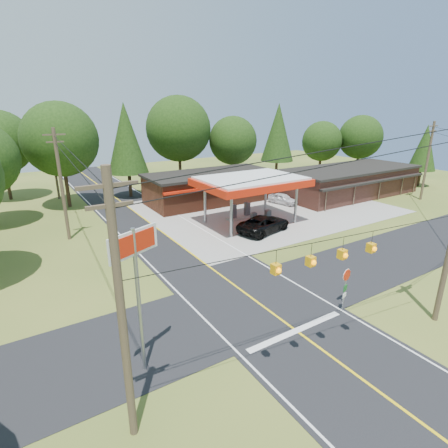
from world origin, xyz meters
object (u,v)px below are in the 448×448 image
big_stop_sign (136,268)px  octagonal_stop_sign (346,278)px  gas_canopy (251,183)px  sedan_car (283,199)px  suv_car (264,224)px

big_stop_sign → octagonal_stop_sign: bearing=-4.6°
gas_canopy → octagonal_stop_sign: (-4.50, -16.01, -2.53)m
sedan_car → big_stop_sign: 31.73m
big_stop_sign → octagonal_stop_sign: (12.50, -1.00, -3.42)m
gas_canopy → suv_car: (-0.50, -3.00, -3.45)m
gas_canopy → sedan_car: bearing=26.6°
big_stop_sign → gas_canopy: bearing=41.4°
suv_car → octagonal_stop_sign: size_ratio=2.51×
sedan_car → gas_canopy: bearing=-167.2°
gas_canopy → sedan_car: gas_canopy is taller
big_stop_sign → suv_car: bearing=36.1°
gas_canopy → big_stop_sign: 22.70m
suv_car → octagonal_stop_sign: (-4.00, -13.01, 0.92)m
suv_car → big_stop_sign: size_ratio=0.85×
gas_canopy → big_stop_sign: size_ratio=1.53×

